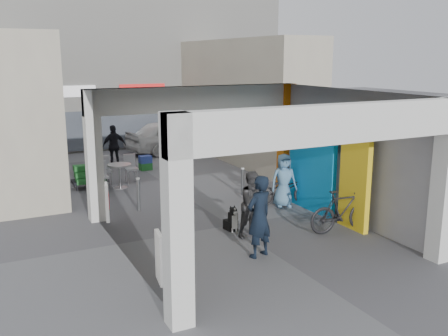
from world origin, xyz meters
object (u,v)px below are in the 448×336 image
man_back_turned (253,204)px  white_van (173,136)px  man_crates (114,146)px  man_elderly (284,180)px  bicycle_front (284,189)px  border_collie (232,220)px  produce_stand (90,179)px  man_with_dog (259,217)px  bicycle_rear (343,211)px  cafe_set (114,176)px

man_back_turned → white_van: size_ratio=0.37×
man_back_turned → man_crates: 9.39m
man_elderly → bicycle_front: man_elderly is taller
border_collie → man_back_turned: (0.27, -0.59, 0.55)m
border_collie → man_crates: (-0.73, 8.74, 0.57)m
produce_stand → man_with_dog: man_with_dog is taller
man_back_turned → bicycle_rear: man_back_turned is taller
border_collie → man_with_dog: size_ratio=0.37×
man_with_dog → man_back_turned: size_ratio=1.12×
cafe_set → bicycle_rear: (3.99, -6.99, 0.20)m
man_with_dog → white_van: size_ratio=0.42×
bicycle_rear → man_back_turned: bearing=78.0°
bicycle_front → white_van: bearing=14.5°
cafe_set → man_back_turned: bearing=-73.8°
man_with_dog → cafe_set: bearing=-95.7°
border_collie → man_crates: bearing=88.2°
produce_stand → man_elderly: 6.62m
border_collie → man_elderly: (2.31, 1.18, 0.52)m
bicycle_front → bicycle_rear: bicycle_rear is taller
man_with_dog → man_crates: (-0.49, 10.47, -0.08)m
man_crates → white_van: man_crates is taller
man_with_dog → bicycle_rear: size_ratio=1.01×
man_back_turned → bicycle_front: bearing=30.4°
produce_stand → man_back_turned: 7.00m
man_crates → white_van: size_ratio=0.38×
border_collie → man_elderly: size_ratio=0.43×
man_with_dog → man_crates: 10.48m
produce_stand → man_crates: size_ratio=0.69×
produce_stand → man_with_dog: size_ratio=0.63×
bicycle_front → bicycle_rear: size_ratio=1.02×
border_collie → man_back_turned: man_back_turned is taller
man_with_dog → white_van: (2.77, 12.51, -0.17)m
produce_stand → man_with_dog: bearing=-99.2°
produce_stand → white_van: size_ratio=0.27×
man_elderly → produce_stand: bearing=146.1°
man_back_turned → bicycle_rear: size_ratio=0.90×
produce_stand → man_elderly: (4.62, -4.71, 0.48)m
bicycle_front → white_van: 9.51m
produce_stand → bicycle_front: (4.72, -4.62, 0.18)m
man_back_turned → cafe_set: bearing=95.4°
man_with_dog → man_elderly: man_with_dog is taller
cafe_set → border_collie: size_ratio=2.43×
bicycle_rear → white_van: white_van is taller
cafe_set → produce_stand: 0.79m
man_with_dog → bicycle_rear: 2.73m
cafe_set → white_van: 6.54m
man_crates → bicycle_front: bearing=106.2°
man_elderly → man_back_turned: bearing=-127.2°
produce_stand → border_collie: size_ratio=1.72×
bicycle_front → bicycle_rear: 2.58m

